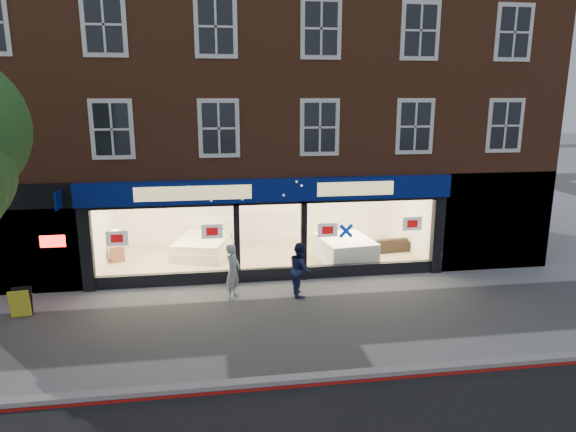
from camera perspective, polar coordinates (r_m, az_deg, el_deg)
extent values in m
plane|color=gray|center=(13.65, -0.36, -11.59)|extent=(120.00, 120.00, 0.00)
cube|color=#8C0A07|center=(10.95, 2.10, -18.33)|extent=(60.00, 0.10, 0.01)
cube|color=gray|center=(11.09, 1.90, -17.56)|extent=(60.00, 0.25, 0.12)
cube|color=tan|center=(18.50, -2.71, -4.65)|extent=(11.00, 4.50, 0.10)
cube|color=brown|center=(19.36, -3.50, 15.96)|extent=(19.00, 8.00, 6.70)
cube|color=navy|center=(15.49, -1.91, 2.90)|extent=(11.40, 0.28, 0.70)
cube|color=black|center=(16.41, -1.92, -6.47)|extent=(11.00, 0.18, 0.40)
cube|color=black|center=(16.37, -21.47, -3.41)|extent=(0.35, 0.30, 2.60)
cube|color=black|center=(17.52, 16.23, -1.94)|extent=(0.35, 0.30, 2.60)
cube|color=white|center=(15.92, -13.63, -2.74)|extent=(4.20, 0.02, 2.10)
cube|color=white|center=(16.63, 9.27, -1.85)|extent=(4.20, 0.02, 2.10)
cube|color=white|center=(16.27, -2.02, -3.12)|extent=(1.80, 0.02, 2.10)
cube|color=silver|center=(20.33, -3.41, 0.65)|extent=(11.00, 0.20, 2.60)
cube|color=#FFEAC6|center=(17.87, -2.80, 3.15)|extent=(11.00, 4.50, 0.12)
cube|color=black|center=(17.11, -28.25, -2.18)|extent=(3.80, 0.60, 3.30)
cube|color=#FF140C|center=(16.43, -24.69, -2.57)|extent=(0.70, 0.04, 0.35)
cube|color=black|center=(18.48, 21.75, -0.46)|extent=(4.00, 0.40, 3.30)
cube|color=#EFE2D0|center=(18.73, -9.55, -3.86)|extent=(2.23, 2.44, 0.36)
cube|color=#EFE2D0|center=(18.64, -9.58, -2.96)|extent=(2.14, 2.34, 0.26)
cube|color=#EFE2D0|center=(19.61, -8.71, -1.72)|extent=(1.79, 0.61, 1.23)
cube|color=#EFE2D0|center=(19.37, -10.08, -1.77)|extent=(0.73, 0.49, 0.12)
cube|color=#EFE2D0|center=(19.17, -7.89, -1.85)|extent=(0.73, 0.49, 0.12)
cube|color=brown|center=(18.88, -18.44, -3.93)|extent=(0.55, 0.55, 0.55)
cube|color=white|center=(18.01, 6.35, -4.59)|extent=(1.89, 2.28, 0.28)
cube|color=white|center=(17.93, 6.37, -3.75)|extent=(1.89, 2.28, 0.28)
cube|color=white|center=(17.85, 6.40, -2.90)|extent=(1.89, 2.28, 0.28)
imported|color=black|center=(19.39, 10.94, -3.07)|extent=(1.85, 0.92, 0.52)
cube|color=yellow|center=(15.47, -27.55, -8.53)|extent=(0.55, 0.39, 0.79)
imported|color=#A4A8AC|center=(14.88, -6.11, -6.16)|extent=(0.60, 0.70, 1.62)
imported|color=#192146|center=(15.06, 1.37, -5.89)|extent=(0.61, 0.78, 1.60)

